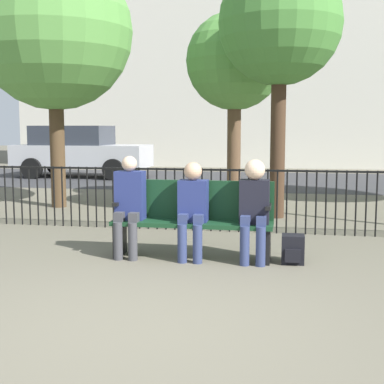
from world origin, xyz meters
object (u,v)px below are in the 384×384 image
object	(u,v)px
park_bench	(193,216)
seated_person_0	(129,202)
tree_3	(235,63)
seated_person_2	(254,204)
seated_person_1	(192,205)
tree_0	(54,32)
parked_car_0	(80,150)
tree_2	(280,25)
backpack	(293,249)

from	to	relation	value
park_bench	seated_person_0	xyz separation A→B (m)	(-0.76, -0.13, 0.18)
tree_3	seated_person_2	bearing A→B (deg)	-81.46
seated_person_1	tree_0	bearing A→B (deg)	132.04
tree_0	parked_car_0	xyz separation A→B (m)	(-2.07, 6.21, -2.53)
seated_person_0	tree_3	distance (m)	5.46
tree_3	tree_2	bearing A→B (deg)	-61.79
backpack	tree_2	world-z (taller)	tree_2
seated_person_0	seated_person_2	bearing A→B (deg)	-0.05
seated_person_2	tree_3	bearing A→B (deg)	98.54
backpack	tree_3	xyz separation A→B (m)	(-1.19, 4.92, 2.70)
park_bench	tree_3	distance (m)	5.37
tree_0	parked_car_0	bearing A→B (deg)	108.42
tree_2	tree_3	size ratio (longest dim) A/B	1.11
park_bench	backpack	size ratio (longest dim) A/B	5.80
seated_person_0	seated_person_1	bearing A→B (deg)	-0.29
park_bench	parked_car_0	distance (m)	11.21
seated_person_0	parked_car_0	distance (m)	10.97
tree_0	parked_car_0	distance (m)	7.02
park_bench	tree_0	xyz separation A→B (m)	(-3.34, 3.59, 2.87)
seated_person_2	tree_2	xyz separation A→B (m)	(0.19, 3.21, 2.58)
seated_person_0	tree_3	size ratio (longest dim) A/B	0.31
seated_person_0	tree_3	world-z (taller)	tree_3
seated_person_2	tree_3	distance (m)	5.46
backpack	tree_3	bearing A→B (deg)	103.62
park_bench	tree_3	xyz separation A→B (m)	(-0.01, 4.82, 2.36)
tree_2	tree_0	bearing A→B (deg)	173.19
seated_person_1	seated_person_2	xyz separation A→B (m)	(0.72, 0.00, 0.03)
tree_3	seated_person_1	bearing A→B (deg)	-89.74
tree_2	parked_car_0	distance (m)	9.55
seated_person_0	seated_person_1	xyz separation A→B (m)	(0.77, -0.00, -0.02)
seated_person_1	tree_3	xyz separation A→B (m)	(-0.02, 4.95, 2.21)
seated_person_0	seated_person_2	world-z (taller)	seated_person_0
seated_person_1	tree_3	bearing A→B (deg)	90.26
backpack	parked_car_0	distance (m)	11.92
seated_person_2	seated_person_1	bearing A→B (deg)	-179.79
seated_person_2	tree_2	world-z (taller)	tree_2
seated_person_0	backpack	distance (m)	2.01
park_bench	seated_person_1	world-z (taller)	seated_person_1
seated_person_2	parked_car_0	xyz separation A→B (m)	(-6.15, 9.94, 0.16)
seated_person_0	seated_person_1	size ratio (longest dim) A/B	1.06
seated_person_2	parked_car_0	bearing A→B (deg)	121.75
tree_3	park_bench	bearing A→B (deg)	-89.91
backpack	tree_0	xyz separation A→B (m)	(-4.53, 3.70, 3.21)
park_bench	seated_person_1	size ratio (longest dim) A/B	1.66
backpack	parked_car_0	xyz separation A→B (m)	(-6.60, 9.91, 0.68)
seated_person_1	seated_person_2	distance (m)	0.72
seated_person_2	backpack	bearing A→B (deg)	3.35
tree_0	seated_person_2	bearing A→B (deg)	-42.38
seated_person_2	tree_0	distance (m)	6.14
seated_person_0	tree_0	distance (m)	5.27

